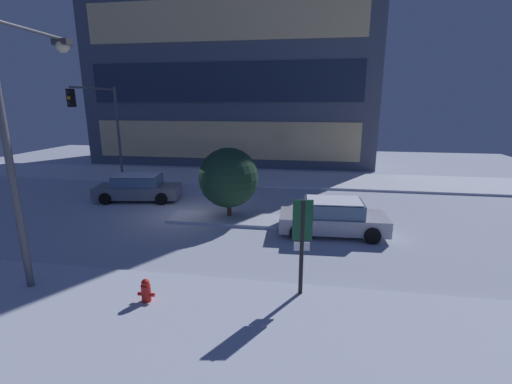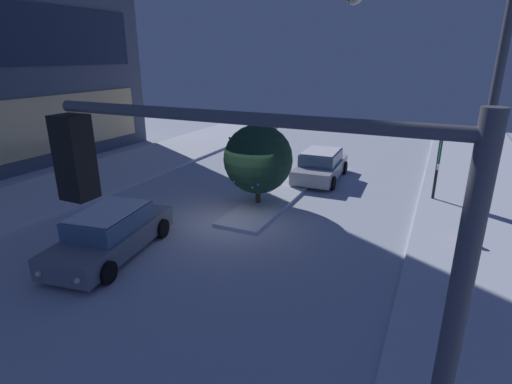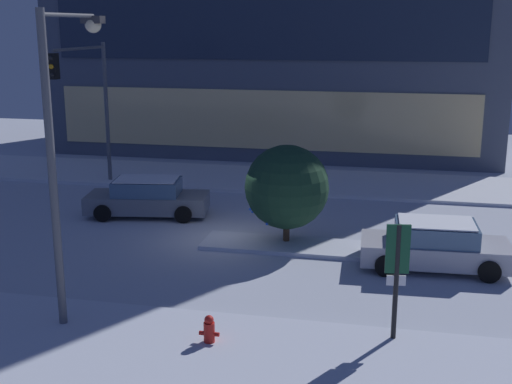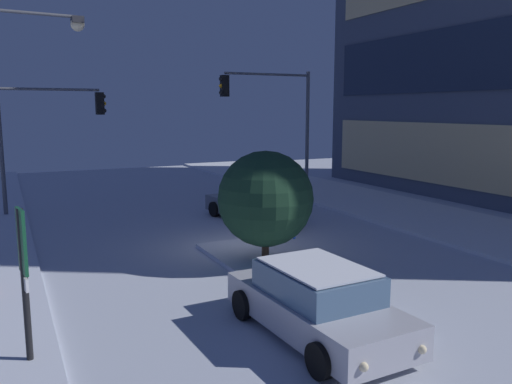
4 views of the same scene
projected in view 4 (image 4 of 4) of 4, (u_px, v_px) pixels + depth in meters
name	position (u px, v px, depth m)	size (l,w,h in m)	color
ground	(245.00, 249.00, 17.41)	(52.00, 52.00, 0.00)	silver
curb_strip_far	(444.00, 222.00, 21.26)	(52.00, 5.20, 0.14)	silver
median_strip	(283.00, 281.00, 13.96)	(9.00, 1.80, 0.14)	silver
car_near	(317.00, 302.00, 10.67)	(4.65, 2.29, 1.49)	#B7B7C1
car_far	(252.00, 204.00, 21.80)	(4.98, 2.61, 1.49)	slate
traffic_light_corner_near_left	(46.00, 124.00, 22.69)	(0.32, 4.54, 5.68)	#565960
traffic_light_corner_far_left	(275.00, 110.00, 25.92)	(0.32, 4.98, 6.52)	#565960
street_lamp_arched	(8.00, 96.00, 15.89)	(0.61, 3.42, 7.69)	#565960
parking_info_sign	(24.00, 268.00, 9.18)	(0.55, 0.14, 2.93)	black
decorated_tree_median	(265.00, 199.00, 15.32)	(2.84, 2.84, 3.44)	#473323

